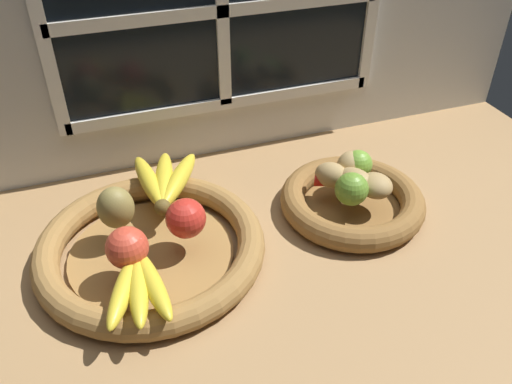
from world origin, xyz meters
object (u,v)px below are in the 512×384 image
Objects in this scene: pear_brown at (116,208)px; banana_bunch_front at (138,284)px; fruit_bowl_right at (351,200)px; potato_oblong at (331,175)px; lime_far at (358,164)px; chili_pepper at (343,183)px; fruit_bowl_left at (150,245)px; potato_large at (354,179)px; lime_near at (352,189)px; apple_red_right at (186,218)px; banana_bunch_back at (164,181)px; apple_red_front at (127,248)px; potato_back at (352,164)px; potato_small at (375,186)px.

banana_bunch_front is (0.77, -16.21, -2.34)cm from pear_brown.
potato_oblong is (-3.27, 2.54, 4.76)cm from fruit_bowl_right.
lime_far is 0.52× the size of chili_pepper.
fruit_bowl_left and fruit_bowl_right have the same top height.
lime_near is at bearing -123.69° from potato_large.
pear_brown is at bearing 149.71° from apple_red_right.
banana_bunch_front is (-3.50, -12.25, 3.90)cm from fruit_bowl_left.
apple_red_right is at bearing -170.76° from potato_oblong.
potato_large reaches higher than banana_bunch_back.
banana_bunch_front is 25.71cm from banana_bunch_back.
apple_red_front is 1.10× the size of lime_near.
apple_red_front is 1.21× the size of lime_far.
potato_large is 4.14cm from potato_oblong.
fruit_bowl_left is at bearing 180.00° from potato_large.
potato_back is (5.08, 1.45, 0.27)cm from potato_oblong.
pear_brown is (-10.36, 6.05, 0.45)cm from apple_red_right.
apple_red_right is (6.09, -2.09, 5.79)cm from fruit_bowl_left.
apple_red_right is (-31.74, -2.09, 5.77)cm from fruit_bowl_right.
potato_small is at bearing -10.83° from chili_pepper.
fruit_bowl_left is 7.08× the size of lime_far.
lime_far is (35.37, -8.43, 1.10)cm from banana_bunch_back.
fruit_bowl_right is 4.51× the size of lime_near.
lime_near is (-4.16, -7.51, 0.41)cm from potato_back.
banana_bunch_front is at bearing -159.37° from potato_back.
potato_small is at bearing -41.42° from potato_oblong.
apple_red_right reaches higher than chili_pepper.
potato_oblong is (28.47, 4.63, -1.02)cm from apple_red_right.
fruit_bowl_right is 6.88cm from lime_near.
banana_bunch_front is 2.64× the size of potato_small.
potato_small is (44.23, 9.35, 0.64)cm from banana_bunch_front.
fruit_bowl_left is 2.29× the size of banana_bunch_front.
apple_red_front is at bearing -171.92° from fruit_bowl_right.
potato_oblong is 8.23cm from potato_small.
pear_brown reaches higher than potato_large.
apple_red_front is at bearing -117.04° from banana_bunch_back.
potato_large is (32.63, -11.95, 0.63)cm from banana_bunch_back.
fruit_bowl_right is at bearing 3.77° from apple_red_right.
potato_small is at bearing 3.88° from apple_red_front.
banana_bunch_back is 3.10× the size of potato_back.
chili_pepper is (-1.58, 0.90, 3.60)cm from fruit_bowl_right.
fruit_bowl_right is 1.44× the size of banana_bunch_back.
apple_red_front reaches higher than potato_small.
potato_oblong reaches higher than chili_pepper.
lime_near is (0.92, -6.06, 0.67)cm from potato_oblong.
apple_red_front is (-3.93, -5.93, 5.76)cm from fruit_bowl_left.
pear_brown is at bearing 137.17° from fruit_bowl_left.
banana_bunch_front is at bearing -132.19° from chili_pepper.
potato_oblong is at bearing 138.58° from potato_small.
potato_large reaches higher than banana_bunch_front.
potato_large reaches higher than potato_small.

